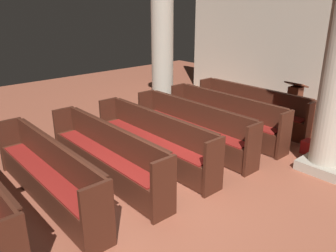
{
  "coord_description": "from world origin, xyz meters",
  "views": [
    {
      "loc": [
        3.64,
        -2.87,
        2.94
      ],
      "look_at": [
        -0.85,
        1.08,
        0.75
      ],
      "focal_mm": 36.48,
      "sensor_mm": 36.0,
      "label": 1
    }
  ],
  "objects_px": {
    "pew_row_3": "(154,138)",
    "pew_row_5": "(47,172)",
    "pew_row_0": "(252,106)",
    "pew_row_1": "(225,115)",
    "lectern": "(294,106)",
    "kneeler_box_red": "(313,148)",
    "pillar_far_side": "(162,39)",
    "pew_row_2": "(192,125)",
    "pew_row_4": "(106,153)"
  },
  "relations": [
    {
      "from": "pew_row_0",
      "to": "pew_row_3",
      "type": "distance_m",
      "value": 3.13
    },
    {
      "from": "pew_row_0",
      "to": "pew_row_3",
      "type": "bearing_deg",
      "value": -90.0
    },
    {
      "from": "pew_row_3",
      "to": "pew_row_2",
      "type": "bearing_deg",
      "value": 90.0
    },
    {
      "from": "pew_row_3",
      "to": "kneeler_box_red",
      "type": "distance_m",
      "value": 3.25
    },
    {
      "from": "pew_row_2",
      "to": "pew_row_0",
      "type": "bearing_deg",
      "value": 90.0
    },
    {
      "from": "pillar_far_side",
      "to": "pew_row_3",
      "type": "bearing_deg",
      "value": -43.57
    },
    {
      "from": "pew_row_3",
      "to": "pew_row_4",
      "type": "bearing_deg",
      "value": -90.0
    },
    {
      "from": "pew_row_3",
      "to": "pew_row_5",
      "type": "height_order",
      "value": "same"
    },
    {
      "from": "pew_row_2",
      "to": "lectern",
      "type": "height_order",
      "value": "lectern"
    },
    {
      "from": "pew_row_3",
      "to": "kneeler_box_red",
      "type": "bearing_deg",
      "value": 54.65
    },
    {
      "from": "pew_row_2",
      "to": "pillar_far_side",
      "type": "height_order",
      "value": "pillar_far_side"
    },
    {
      "from": "pew_row_4",
      "to": "lectern",
      "type": "relative_size",
      "value": 2.88
    },
    {
      "from": "lectern",
      "to": "kneeler_box_red",
      "type": "xyz_separation_m",
      "value": [
        1.28,
        -1.44,
        -0.32
      ]
    },
    {
      "from": "pew_row_1",
      "to": "pew_row_2",
      "type": "distance_m",
      "value": 1.04
    },
    {
      "from": "pew_row_4",
      "to": "kneeler_box_red",
      "type": "height_order",
      "value": "pew_row_4"
    },
    {
      "from": "pillar_far_side",
      "to": "pew_row_4",
      "type": "bearing_deg",
      "value": -54.58
    },
    {
      "from": "pillar_far_side",
      "to": "kneeler_box_red",
      "type": "distance_m",
      "value": 4.58
    },
    {
      "from": "pew_row_0",
      "to": "pew_row_1",
      "type": "relative_size",
      "value": 1.0
    },
    {
      "from": "pew_row_2",
      "to": "lectern",
      "type": "relative_size",
      "value": 2.88
    },
    {
      "from": "pew_row_5",
      "to": "pillar_far_side",
      "type": "height_order",
      "value": "pillar_far_side"
    },
    {
      "from": "pew_row_1",
      "to": "pew_row_5",
      "type": "distance_m",
      "value": 4.17
    },
    {
      "from": "pew_row_1",
      "to": "pew_row_4",
      "type": "bearing_deg",
      "value": -90.0
    },
    {
      "from": "pew_row_0",
      "to": "kneeler_box_red",
      "type": "bearing_deg",
      "value": -14.72
    },
    {
      "from": "pew_row_5",
      "to": "kneeler_box_red",
      "type": "relative_size",
      "value": 7.57
    },
    {
      "from": "pew_row_5",
      "to": "pew_row_0",
      "type": "bearing_deg",
      "value": 90.0
    },
    {
      "from": "pew_row_0",
      "to": "pew_row_5",
      "type": "bearing_deg",
      "value": -90.0
    },
    {
      "from": "pew_row_3",
      "to": "pew_row_4",
      "type": "height_order",
      "value": "same"
    },
    {
      "from": "pew_row_5",
      "to": "lectern",
      "type": "relative_size",
      "value": 2.88
    },
    {
      "from": "pew_row_5",
      "to": "pew_row_1",
      "type": "bearing_deg",
      "value": 90.0
    },
    {
      "from": "pew_row_5",
      "to": "pillar_far_side",
      "type": "bearing_deg",
      "value": 118.25
    },
    {
      "from": "pew_row_0",
      "to": "pew_row_4",
      "type": "height_order",
      "value": "same"
    },
    {
      "from": "pew_row_1",
      "to": "pew_row_5",
      "type": "xyz_separation_m",
      "value": [
        0.0,
        -4.17,
        0.0
      ]
    },
    {
      "from": "pew_row_1",
      "to": "pillar_far_side",
      "type": "height_order",
      "value": "pillar_far_side"
    },
    {
      "from": "pew_row_4",
      "to": "lectern",
      "type": "distance_m",
      "value": 5.15
    },
    {
      "from": "pew_row_2",
      "to": "kneeler_box_red",
      "type": "relative_size",
      "value": 7.57
    },
    {
      "from": "pew_row_0",
      "to": "pillar_far_side",
      "type": "bearing_deg",
      "value": -157.57
    },
    {
      "from": "lectern",
      "to": "pew_row_0",
      "type": "bearing_deg",
      "value": -121.89
    },
    {
      "from": "pew_row_0",
      "to": "pew_row_2",
      "type": "height_order",
      "value": "same"
    },
    {
      "from": "pew_row_4",
      "to": "kneeler_box_red",
      "type": "relative_size",
      "value": 7.57
    },
    {
      "from": "pew_row_0",
      "to": "pew_row_3",
      "type": "relative_size",
      "value": 1.0
    },
    {
      "from": "pew_row_3",
      "to": "pew_row_0",
      "type": "bearing_deg",
      "value": 90.0
    },
    {
      "from": "pew_row_5",
      "to": "lectern",
      "type": "xyz_separation_m",
      "value": [
        0.59,
        6.16,
        -0.05
      ]
    },
    {
      "from": "pew_row_1",
      "to": "pillar_far_side",
      "type": "relative_size",
      "value": 0.81
    },
    {
      "from": "pew_row_2",
      "to": "pew_row_3",
      "type": "xyz_separation_m",
      "value": [
        0.0,
        -1.04,
        0.0
      ]
    },
    {
      "from": "pew_row_3",
      "to": "pew_row_5",
      "type": "bearing_deg",
      "value": -90.0
    },
    {
      "from": "pew_row_0",
      "to": "pew_row_1",
      "type": "distance_m",
      "value": 1.04
    },
    {
      "from": "pew_row_2",
      "to": "pew_row_4",
      "type": "height_order",
      "value": "same"
    },
    {
      "from": "pew_row_3",
      "to": "pew_row_4",
      "type": "relative_size",
      "value": 1.0
    },
    {
      "from": "pew_row_2",
      "to": "pew_row_5",
      "type": "bearing_deg",
      "value": -90.0
    },
    {
      "from": "pew_row_2",
      "to": "lectern",
      "type": "xyz_separation_m",
      "value": [
        0.59,
        3.03,
        -0.05
      ]
    }
  ]
}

